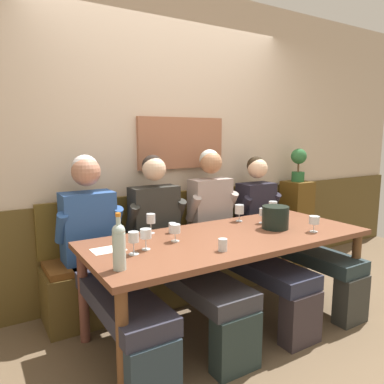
% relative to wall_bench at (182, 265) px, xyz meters
% --- Properties ---
extents(ground_plane, '(6.80, 6.80, 0.02)m').
position_rel_wall_bench_xyz_m(ground_plane, '(0.00, -0.83, -0.29)').
color(ground_plane, brown).
rests_on(ground_plane, ground).
extents(room_wall_back, '(6.80, 0.12, 2.80)m').
position_rel_wall_bench_xyz_m(room_wall_back, '(0.00, 0.26, 1.12)').
color(room_wall_back, beige).
rests_on(room_wall_back, ground).
extents(wood_wainscot_panel, '(6.80, 0.03, 0.91)m').
position_rel_wall_bench_xyz_m(wood_wainscot_panel, '(0.00, 0.21, 0.17)').
color(wood_wainscot_panel, brown).
rests_on(wood_wainscot_panel, ground).
extents(wall_bench, '(2.43, 0.42, 0.94)m').
position_rel_wall_bench_xyz_m(wall_bench, '(0.00, 0.00, 0.00)').
color(wall_bench, brown).
rests_on(wall_bench, ground).
extents(dining_table, '(2.13, 0.90, 0.73)m').
position_rel_wall_bench_xyz_m(dining_table, '(0.00, -0.70, 0.37)').
color(dining_table, brown).
rests_on(dining_table, ground).
extents(person_left_seat, '(0.50, 1.33, 1.32)m').
position_rel_wall_bench_xyz_m(person_left_seat, '(-0.86, -0.35, 0.37)').
color(person_left_seat, '#273641').
rests_on(person_left_seat, ground).
extents(person_right_seat, '(0.52, 1.32, 1.30)m').
position_rel_wall_bench_xyz_m(person_right_seat, '(-0.29, -0.39, 0.34)').
color(person_right_seat, '#243231').
rests_on(person_right_seat, ground).
extents(person_center_left_seat, '(0.50, 1.32, 1.34)m').
position_rel_wall_bench_xyz_m(person_center_left_seat, '(0.29, -0.38, 0.36)').
color(person_center_left_seat, '#352C31').
rests_on(person_center_left_seat, ground).
extents(person_center_right_seat, '(0.47, 1.32, 1.25)m').
position_rel_wall_bench_xyz_m(person_center_right_seat, '(0.86, -0.38, 0.34)').
color(person_center_right_seat, '#32332F').
rests_on(person_center_right_seat, ground).
extents(ice_bucket, '(0.21, 0.21, 0.18)m').
position_rel_wall_bench_xyz_m(ice_bucket, '(0.44, -0.73, 0.54)').
color(ice_bucket, black).
rests_on(ice_bucket, dining_table).
extents(wine_bottle_clear_water, '(0.07, 0.07, 0.32)m').
position_rel_wall_bench_xyz_m(wine_bottle_clear_water, '(-0.94, -0.94, 0.59)').
color(wine_bottle_clear_water, '#B2CAC2').
rests_on(wine_bottle_clear_water, dining_table).
extents(wine_glass_near_bucket, '(0.06, 0.06, 0.13)m').
position_rel_wall_bench_xyz_m(wine_glass_near_bucket, '(0.47, -0.54, 0.54)').
color(wine_glass_near_bucket, silver).
rests_on(wine_glass_near_bucket, dining_table).
extents(wine_glass_center_front, '(0.07, 0.07, 0.16)m').
position_rel_wall_bench_xyz_m(wine_glass_center_front, '(0.67, -0.46, 0.55)').
color(wine_glass_center_front, silver).
rests_on(wine_glass_center_front, dining_table).
extents(wine_glass_right_end, '(0.07, 0.07, 0.15)m').
position_rel_wall_bench_xyz_m(wine_glass_right_end, '(-0.78, -0.73, 0.55)').
color(wine_glass_right_end, silver).
rests_on(wine_glass_right_end, dining_table).
extents(wine_glass_by_bottle, '(0.08, 0.08, 0.14)m').
position_rel_wall_bench_xyz_m(wine_glass_by_bottle, '(-0.67, -0.69, 0.55)').
color(wine_glass_by_bottle, silver).
rests_on(wine_glass_by_bottle, dining_table).
extents(wine_glass_mid_left, '(0.07, 0.07, 0.15)m').
position_rel_wall_bench_xyz_m(wine_glass_mid_left, '(-0.47, -0.34, 0.56)').
color(wine_glass_mid_left, silver).
rests_on(wine_glass_mid_left, dining_table).
extents(wine_glass_center_rear, '(0.08, 0.08, 0.15)m').
position_rel_wall_bench_xyz_m(wine_glass_center_rear, '(0.35, -0.38, 0.55)').
color(wine_glass_center_rear, silver).
rests_on(wine_glass_center_rear, dining_table).
extents(wine_glass_mid_right, '(0.08, 0.08, 0.12)m').
position_rel_wall_bench_xyz_m(wine_glass_mid_right, '(0.62, -0.96, 0.54)').
color(wine_glass_mid_right, silver).
rests_on(wine_glass_mid_right, dining_table).
extents(wine_glass_left_end, '(0.07, 0.07, 0.12)m').
position_rel_wall_bench_xyz_m(wine_glass_left_end, '(-0.42, -0.62, 0.53)').
color(wine_glass_left_end, silver).
rests_on(wine_glass_left_end, dining_table).
extents(water_tumbler_center, '(0.06, 0.06, 0.08)m').
position_rel_wall_bench_xyz_m(water_tumbler_center, '(-0.26, -0.97, 0.49)').
color(water_tumbler_center, silver).
rests_on(water_tumbler_center, dining_table).
extents(water_tumbler_left, '(0.06, 0.06, 0.08)m').
position_rel_wall_bench_xyz_m(water_tumbler_left, '(0.69, -0.57, 0.49)').
color(water_tumbler_left, silver).
rests_on(water_tumbler_left, dining_table).
extents(water_tumbler_right, '(0.06, 0.06, 0.08)m').
position_rel_wall_bench_xyz_m(water_tumbler_right, '(-0.33, -0.41, 0.49)').
color(water_tumbler_right, silver).
rests_on(water_tumbler_right, dining_table).
extents(tasting_sheet_left_guest, '(0.21, 0.15, 0.00)m').
position_rel_wall_bench_xyz_m(tasting_sheet_left_guest, '(-0.88, -0.56, 0.45)').
color(tasting_sheet_left_guest, white).
rests_on(tasting_sheet_left_guest, dining_table).
extents(corner_pedestal, '(0.28, 0.28, 0.95)m').
position_rel_wall_bench_xyz_m(corner_pedestal, '(1.52, 0.03, 0.20)').
color(corner_pedestal, brown).
rests_on(corner_pedestal, ground).
extents(potted_plant, '(0.17, 0.17, 0.37)m').
position_rel_wall_bench_xyz_m(potted_plant, '(1.52, 0.03, 0.89)').
color(potted_plant, '#245C2F').
rests_on(potted_plant, corner_pedestal).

